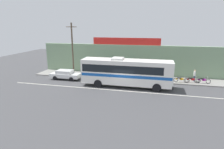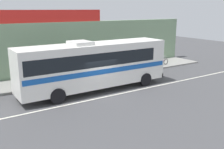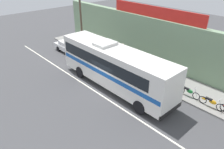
% 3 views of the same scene
% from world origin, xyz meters
% --- Properties ---
extents(ground_plane, '(70.00, 70.00, 0.00)m').
position_xyz_m(ground_plane, '(0.00, 0.00, 0.00)').
color(ground_plane, '#444447').
extents(sidewalk_slab, '(30.00, 3.60, 0.14)m').
position_xyz_m(sidewalk_slab, '(0.00, 5.20, 0.07)').
color(sidewalk_slab, gray).
rests_on(sidewalk_slab, ground_plane).
extents(storefront_facade, '(30.00, 0.70, 4.80)m').
position_xyz_m(storefront_facade, '(0.00, 7.35, 2.40)').
color(storefront_facade, gray).
rests_on(storefront_facade, ground_plane).
extents(storefront_billboard, '(10.73, 0.12, 1.10)m').
position_xyz_m(storefront_billboard, '(-0.97, 7.35, 5.35)').
color(storefront_billboard, red).
rests_on(storefront_billboard, storefront_facade).
extents(road_center_stripe, '(30.00, 0.14, 0.01)m').
position_xyz_m(road_center_stripe, '(0.00, -0.80, 0.00)').
color(road_center_stripe, silver).
rests_on(road_center_stripe, ground_plane).
extents(intercity_bus, '(11.54, 2.64, 3.78)m').
position_xyz_m(intercity_bus, '(0.09, 0.95, 2.07)').
color(intercity_bus, white).
rests_on(intercity_bus, ground_plane).
extents(parked_car, '(4.42, 1.84, 1.37)m').
position_xyz_m(parked_car, '(-9.16, 2.32, 0.74)').
color(parked_car, silver).
rests_on(parked_car, ground_plane).
extents(utility_pole, '(1.60, 0.22, 8.03)m').
position_xyz_m(utility_pole, '(-8.47, 3.76, 4.29)').
color(utility_pole, brown).
rests_on(utility_pole, sidewalk_slab).
extents(motorcycle_green, '(1.89, 0.56, 0.94)m').
position_xyz_m(motorcycle_green, '(10.19, 4.34, 0.57)').
color(motorcycle_green, black).
rests_on(motorcycle_green, sidewalk_slab).
extents(motorcycle_red, '(1.95, 0.56, 0.94)m').
position_xyz_m(motorcycle_red, '(7.29, 4.09, 0.57)').
color(motorcycle_red, black).
rests_on(motorcycle_red, sidewalk_slab).
extents(motorcycle_blue, '(1.87, 0.56, 0.94)m').
position_xyz_m(motorcycle_blue, '(8.77, 4.27, 0.57)').
color(motorcycle_blue, black).
rests_on(motorcycle_blue, sidewalk_slab).
extents(motorcycle_orange, '(1.92, 0.56, 0.94)m').
position_xyz_m(motorcycle_orange, '(5.39, 4.18, 0.57)').
color(motorcycle_orange, black).
rests_on(motorcycle_orange, sidewalk_slab).
extents(pedestrian_near_shop, '(0.30, 0.48, 1.70)m').
position_xyz_m(pedestrian_near_shop, '(-3.49, 5.63, 1.13)').
color(pedestrian_near_shop, navy).
rests_on(pedestrian_near_shop, sidewalk_slab).
extents(pedestrian_far_right, '(0.30, 0.48, 1.64)m').
position_xyz_m(pedestrian_far_right, '(9.19, 5.13, 1.09)').
color(pedestrian_far_right, navy).
rests_on(pedestrian_far_right, sidewalk_slab).
extents(pedestrian_far_left, '(0.30, 0.48, 1.61)m').
position_xyz_m(pedestrian_far_left, '(-1.79, 4.48, 1.07)').
color(pedestrian_far_left, black).
rests_on(pedestrian_far_left, sidewalk_slab).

